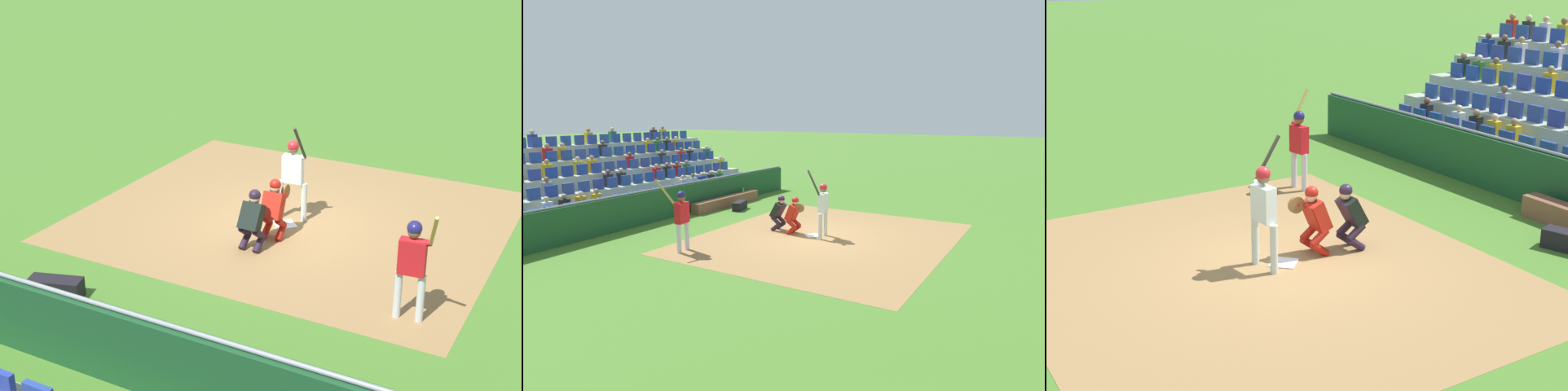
% 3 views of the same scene
% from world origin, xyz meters
% --- Properties ---
extents(ground_plane, '(160.00, 160.00, 0.00)m').
position_xyz_m(ground_plane, '(0.00, 0.00, 0.00)').
color(ground_plane, '#457528').
extents(infield_dirt_patch, '(8.80, 7.57, 0.01)m').
position_xyz_m(infield_dirt_patch, '(0.00, 0.50, 0.00)').
color(infield_dirt_patch, '#977145').
rests_on(infield_dirt_patch, ground_plane).
extents(home_plate_marker, '(0.62, 0.62, 0.02)m').
position_xyz_m(home_plate_marker, '(0.00, 0.00, 0.02)').
color(home_plate_marker, white).
rests_on(home_plate_marker, infield_dirt_patch).
extents(batter_at_plate, '(0.67, 0.61, 2.23)m').
position_xyz_m(batter_at_plate, '(0.00, 0.37, 1.12)').
color(batter_at_plate, silver).
rests_on(batter_at_plate, ground_plane).
extents(catcher_crouching, '(0.47, 0.72, 1.29)m').
position_xyz_m(catcher_crouching, '(0.09, -0.66, 0.72)').
color(catcher_crouching, '#AF1A11').
rests_on(catcher_crouching, ground_plane).
extents(home_plate_umpire, '(0.47, 0.50, 1.26)m').
position_xyz_m(home_plate_umpire, '(-0.05, -1.34, 0.69)').
color(home_plate_umpire, '#291A2D').
rests_on(home_plate_umpire, ground_plane).
extents(dugout_wall, '(15.39, 0.24, 1.26)m').
position_xyz_m(dugout_wall, '(0.00, -6.10, 0.60)').
color(dugout_wall, '#1A4A27').
rests_on(dugout_wall, ground_plane).
extents(dugout_bench, '(4.16, 0.40, 0.44)m').
position_xyz_m(dugout_bench, '(-2.50, -5.55, 0.22)').
color(dugout_bench, brown).
rests_on(dugout_bench, ground_plane).
extents(water_bottle_on_bench, '(0.07, 0.07, 0.22)m').
position_xyz_m(water_bottle_on_bench, '(-3.70, -5.55, 0.55)').
color(water_bottle_on_bench, green).
rests_on(water_bottle_on_bench, dugout_bench).
extents(equipment_duffel_bag, '(1.02, 0.63, 0.35)m').
position_xyz_m(equipment_duffel_bag, '(-2.21, -4.64, 0.18)').
color(equipment_duffel_bag, black).
rests_on(equipment_duffel_bag, ground_plane).
extents(on_deck_batter, '(0.77, 0.68, 2.18)m').
position_xyz_m(on_deck_batter, '(3.52, -2.45, 1.12)').
color(on_deck_batter, silver).
rests_on(on_deck_batter, ground_plane).
extents(bleacher_stand, '(14.09, 4.82, 3.37)m').
position_xyz_m(bleacher_stand, '(0.01, -10.38, 1.01)').
color(bleacher_stand, '#97A390').
rests_on(bleacher_stand, ground_plane).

